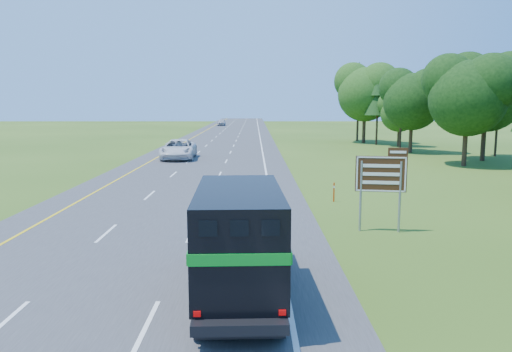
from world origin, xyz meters
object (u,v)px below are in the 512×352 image
(white_suv, at_px, (179,149))
(exit_sign, at_px, (382,177))
(far_car, at_px, (221,122))
(horse_truck, at_px, (239,238))

(white_suv, xyz_separation_m, exit_sign, (13.13, -28.78, 1.39))
(far_car, height_order, exit_sign, exit_sign)
(white_suv, height_order, exit_sign, exit_sign)
(far_car, bearing_deg, horse_truck, -84.81)
(exit_sign, bearing_deg, white_suv, 123.08)
(horse_truck, relative_size, exit_sign, 2.00)
(white_suv, bearing_deg, horse_truck, -81.14)
(white_suv, bearing_deg, far_car, 88.17)
(white_suv, xyz_separation_m, far_car, (-0.69, 76.65, -0.16))
(far_car, bearing_deg, exit_sign, -81.33)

